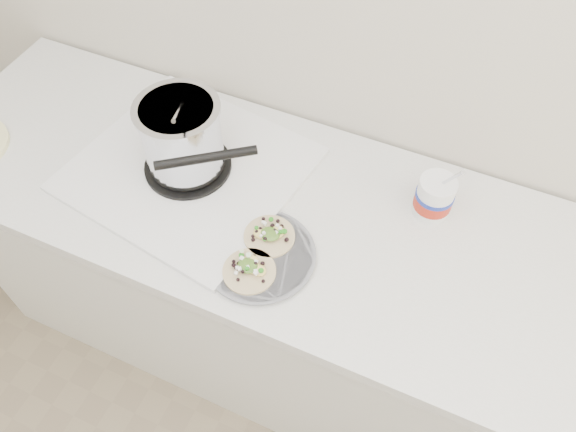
% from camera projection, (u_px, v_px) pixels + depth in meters
% --- Properties ---
extents(counter, '(2.44, 0.66, 0.90)m').
position_uv_depth(counter, '(341.00, 311.00, 1.76)').
color(counter, silver).
rests_on(counter, ground).
extents(stove, '(0.64, 0.61, 0.27)m').
position_uv_depth(stove, '(184.00, 148.00, 1.44)').
color(stove, silver).
rests_on(stove, counter).
extents(taco_plate, '(0.27, 0.27, 0.04)m').
position_uv_depth(taco_plate, '(260.00, 253.00, 1.34)').
color(taco_plate, slate).
rests_on(taco_plate, counter).
extents(tub, '(0.10, 0.10, 0.22)m').
position_uv_depth(tub, '(436.00, 195.00, 1.38)').
color(tub, white).
rests_on(tub, counter).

